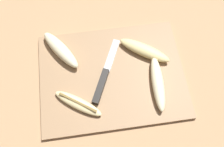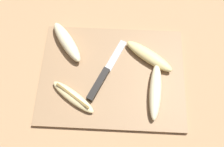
{
  "view_description": "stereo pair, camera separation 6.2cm",
  "coord_description": "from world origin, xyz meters",
  "px_view_note": "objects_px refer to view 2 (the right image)",
  "views": [
    {
      "loc": [
        -0.05,
        -0.32,
        0.75
      ],
      "look_at": [
        0.0,
        0.0,
        0.02
      ],
      "focal_mm": 42.0,
      "sensor_mm": 36.0,
      "label": 1
    },
    {
      "loc": [
        0.02,
        -0.33,
        0.75
      ],
      "look_at": [
        0.0,
        0.0,
        0.02
      ],
      "focal_mm": 42.0,
      "sensor_mm": 36.0,
      "label": 2
    }
  ],
  "objects_px": {
    "knife": "(101,79)",
    "banana_golden_short": "(149,56)",
    "banana_pale_long": "(155,91)",
    "banana_ripe_center": "(73,97)",
    "banana_bright_far": "(67,42)"
  },
  "relations": [
    {
      "from": "knife",
      "to": "banana_golden_short",
      "type": "distance_m",
      "value": 0.17
    },
    {
      "from": "knife",
      "to": "banana_pale_long",
      "type": "distance_m",
      "value": 0.17
    },
    {
      "from": "banana_ripe_center",
      "to": "knife",
      "type": "bearing_deg",
      "value": 37.56
    },
    {
      "from": "knife",
      "to": "banana_golden_short",
      "type": "xyz_separation_m",
      "value": [
        0.14,
        0.08,
        0.01
      ]
    },
    {
      "from": "banana_pale_long",
      "to": "banana_golden_short",
      "type": "bearing_deg",
      "value": 98.71
    },
    {
      "from": "knife",
      "to": "banana_golden_short",
      "type": "relative_size",
      "value": 1.34
    },
    {
      "from": "knife",
      "to": "banana_pale_long",
      "type": "height_order",
      "value": "banana_pale_long"
    },
    {
      "from": "banana_ripe_center",
      "to": "banana_bright_far",
      "type": "bearing_deg",
      "value": 101.96
    },
    {
      "from": "banana_golden_short",
      "to": "banana_ripe_center",
      "type": "height_order",
      "value": "banana_golden_short"
    },
    {
      "from": "knife",
      "to": "banana_ripe_center",
      "type": "bearing_deg",
      "value": -117.72
    },
    {
      "from": "banana_bright_far",
      "to": "banana_pale_long",
      "type": "distance_m",
      "value": 0.32
    },
    {
      "from": "knife",
      "to": "banana_ripe_center",
      "type": "xyz_separation_m",
      "value": [
        -0.08,
        -0.06,
        0.0
      ]
    },
    {
      "from": "banana_golden_short",
      "to": "knife",
      "type": "bearing_deg",
      "value": -150.28
    },
    {
      "from": "banana_bright_far",
      "to": "banana_golden_short",
      "type": "bearing_deg",
      "value": -8.13
    },
    {
      "from": "knife",
      "to": "banana_ripe_center",
      "type": "height_order",
      "value": "banana_ripe_center"
    }
  ]
}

